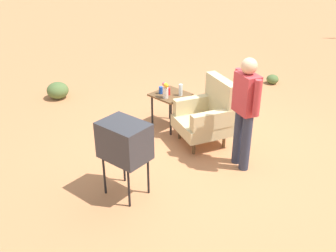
# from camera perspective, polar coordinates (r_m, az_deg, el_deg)

# --- Properties ---
(ground_plane) EXTENTS (60.00, 60.00, 0.00)m
(ground_plane) POSITION_cam_1_polar(r_m,az_deg,el_deg) (6.17, 6.02, -3.84)
(ground_plane) COLOR #C17A4C
(armchair) EXTENTS (1.00, 1.01, 1.06)m
(armchair) POSITION_cam_1_polar(r_m,az_deg,el_deg) (6.24, 5.83, 1.75)
(armchair) COLOR brown
(armchair) RESTS_ON ground
(side_table) EXTENTS (0.56, 0.56, 0.62)m
(side_table) POSITION_cam_1_polar(r_m,az_deg,el_deg) (6.70, 0.34, 3.97)
(side_table) COLOR black
(side_table) RESTS_ON ground
(tv_on_stand) EXTENTS (0.64, 0.50, 1.03)m
(tv_on_stand) POSITION_cam_1_polar(r_m,az_deg,el_deg) (4.87, -6.35, -2.23)
(tv_on_stand) COLOR black
(tv_on_stand) RESTS_ON ground
(person_standing) EXTENTS (0.53, 0.34, 1.64)m
(person_standing) POSITION_cam_1_polar(r_m,az_deg,el_deg) (5.48, 11.17, 2.68)
(person_standing) COLOR #2D3347
(person_standing) RESTS_ON ground
(soda_can_blue) EXTENTS (0.07, 0.07, 0.12)m
(soda_can_blue) POSITION_cam_1_polar(r_m,az_deg,el_deg) (6.66, -1.06, 5.24)
(soda_can_blue) COLOR blue
(soda_can_blue) RESTS_ON side_table
(bottle_short_clear) EXTENTS (0.06, 0.06, 0.20)m
(bottle_short_clear) POSITION_cam_1_polar(r_m,az_deg,el_deg) (6.57, 1.85, 5.27)
(bottle_short_clear) COLOR silver
(bottle_short_clear) RESTS_ON side_table
(soda_can_red) EXTENTS (0.07, 0.07, 0.12)m
(soda_can_red) POSITION_cam_1_polar(r_m,az_deg,el_deg) (6.61, 0.05, 5.06)
(soda_can_red) COLOR red
(soda_can_red) RESTS_ON side_table
(flower_vase) EXTENTS (0.15, 0.10, 0.27)m
(flower_vase) POSITION_cam_1_polar(r_m,az_deg,el_deg) (6.45, -0.36, 5.33)
(flower_vase) COLOR silver
(flower_vase) RESTS_ON side_table
(shrub_near) EXTENTS (0.44, 0.44, 0.34)m
(shrub_near) POSITION_cam_1_polar(r_m,az_deg,el_deg) (8.33, -15.76, 5.02)
(shrub_near) COLOR #516B38
(shrub_near) RESTS_ON ground
(shrub_mid) EXTENTS (0.27, 0.27, 0.21)m
(shrub_mid) POSITION_cam_1_polar(r_m,az_deg,el_deg) (9.12, 14.98, 6.61)
(shrub_mid) COLOR #516B38
(shrub_mid) RESTS_ON ground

